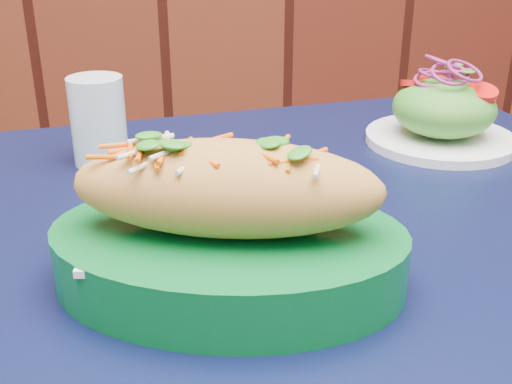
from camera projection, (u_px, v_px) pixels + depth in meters
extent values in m
cube|color=black|center=(336.00, 237.00, 0.64)|extent=(0.91, 0.91, 0.03)
cylinder|color=black|center=(43.00, 384.00, 1.00)|extent=(0.04, 0.04, 0.72)
cylinder|color=black|center=(420.00, 313.00, 1.17)|extent=(0.04, 0.04, 0.72)
cube|color=white|center=(228.00, 235.00, 0.52)|extent=(0.23, 0.15, 0.01)
ellipsoid|color=gold|center=(227.00, 188.00, 0.50)|extent=(0.26, 0.15, 0.08)
cylinder|color=white|center=(440.00, 139.00, 0.85)|extent=(0.20, 0.20, 0.01)
ellipsoid|color=#4C992D|center=(444.00, 108.00, 0.83)|extent=(0.13, 0.13, 0.07)
cylinder|color=red|center=(483.00, 88.00, 0.80)|extent=(0.04, 0.04, 0.01)
cylinder|color=red|center=(416.00, 80.00, 0.84)|extent=(0.04, 0.04, 0.01)
cylinder|color=red|center=(434.00, 77.00, 0.86)|extent=(0.04, 0.04, 0.01)
torus|color=#8D1E62|center=(448.00, 76.00, 0.82)|extent=(0.05, 0.05, 0.00)
torus|color=#8D1E62|center=(448.00, 73.00, 0.81)|extent=(0.05, 0.05, 0.00)
torus|color=#8D1E62|center=(448.00, 70.00, 0.81)|extent=(0.05, 0.05, 0.00)
torus|color=#8D1E62|center=(449.00, 67.00, 0.81)|extent=(0.05, 0.05, 0.00)
torus|color=#8D1E62|center=(449.00, 64.00, 0.81)|extent=(0.05, 0.05, 0.00)
torus|color=#8D1E62|center=(450.00, 61.00, 0.81)|extent=(0.05, 0.05, 0.00)
cylinder|color=silver|center=(98.00, 121.00, 0.77)|extent=(0.07, 0.07, 0.11)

